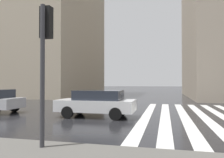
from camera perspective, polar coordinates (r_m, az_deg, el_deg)
The scene contains 4 objects.
zebra_crossing at distance 12.93m, azimuth 20.34°, elevation -8.97°, with size 13.00×5.50×0.01m.
haussmann_block_mid at distance 38.52m, azimuth -23.05°, elevation 14.69°, with size 17.00×23.05×24.87m.
traffic_signal_post at distance 6.18m, azimuth -16.93°, elevation 8.42°, with size 0.44×0.30×3.70m.
car_white at distance 11.81m, azimuth -3.96°, elevation -6.11°, with size 1.85×4.10×1.41m.
Camera 1 is at (-8.71, 2.84, 1.81)m, focal length 35.39 mm.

